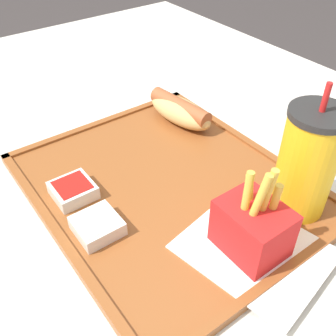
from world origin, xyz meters
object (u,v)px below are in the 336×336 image
Objects in this scene: sauce_cup_ketchup at (73,190)px; hot_dog_far at (180,110)px; sauce_cup_mayo at (97,225)px; soda_cup at (307,162)px; fries_carton at (253,227)px.

hot_dog_far is at bearing 105.25° from sauce_cup_ketchup.
soda_cup is at bearing 63.63° from sauce_cup_mayo.
fries_carton is 0.19m from sauce_cup_mayo.
fries_carton is at bearing 45.68° from sauce_cup_mayo.
soda_cup reaches higher than hot_dog_far.
fries_carton is at bearing -82.34° from soda_cup.
sauce_cup_ketchup is at bearing 176.57° from sauce_cup_mayo.
fries_carton is 0.25m from sauce_cup_ketchup.
fries_carton is at bearing 31.78° from sauce_cup_ketchup.
fries_carton reaches higher than hot_dog_far.
hot_dog_far is 0.29m from fries_carton.
sauce_cup_mayo and sauce_cup_ketchup have the same top height.
soda_cup reaches higher than sauce_cup_ketchup.
sauce_cup_ketchup is (-0.21, -0.13, -0.03)m from fries_carton.
fries_carton reaches higher than sauce_cup_ketchup.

